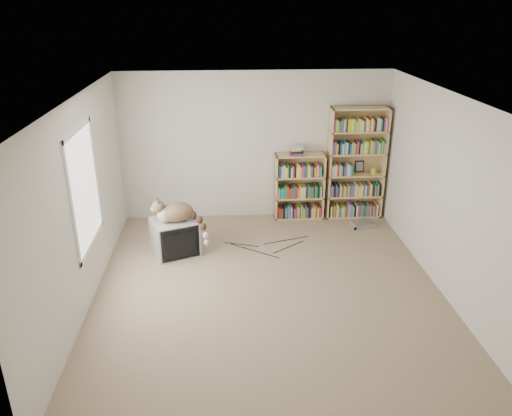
{
  "coord_description": "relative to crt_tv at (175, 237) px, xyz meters",
  "views": [
    {
      "loc": [
        -0.55,
        -5.62,
        3.51
      ],
      "look_at": [
        -0.09,
        1.0,
        0.75
      ],
      "focal_mm": 35.0,
      "sensor_mm": 36.0,
      "label": 1
    }
  ],
  "objects": [
    {
      "name": "wall_front",
      "position": [
        1.3,
        -3.64,
        0.98
      ],
      "size": [
        4.5,
        0.02,
        2.5
      ],
      "primitive_type": "cube",
      "color": "beige",
      "rests_on": "floor"
    },
    {
      "name": "crt_tv",
      "position": [
        0.0,
        0.0,
        0.0
      ],
      "size": [
        0.78,
        0.75,
        0.54
      ],
      "rotation": [
        0.0,
        0.0,
        0.38
      ],
      "color": "#9F9FA2",
      "rests_on": "floor"
    },
    {
      "name": "dvd_player",
      "position": [
        3.07,
        0.73,
        -0.23
      ],
      "size": [
        0.44,
        0.36,
        0.09
      ],
      "primitive_type": "cube",
      "rotation": [
        0.0,
        0.0,
        0.29
      ],
      "color": "#A9A8AD",
      "rests_on": "floor"
    },
    {
      "name": "book_stack",
      "position": [
        1.97,
        1.18,
        0.95
      ],
      "size": [
        0.2,
        0.26,
        0.14
      ],
      "primitive_type": "cube",
      "color": "#A82916",
      "rests_on": "bookcase_short"
    },
    {
      "name": "ceiling",
      "position": [
        1.3,
        -1.14,
        2.23
      ],
      "size": [
        4.5,
        5.0,
        0.02
      ],
      "primitive_type": "cube",
      "color": "white",
      "rests_on": "wall_back"
    },
    {
      "name": "framed_print",
      "position": [
        3.09,
        1.3,
        0.61
      ],
      "size": [
        0.15,
        0.05,
        0.2
      ],
      "primitive_type": "cube",
      "rotation": [
        -0.17,
        0.0,
        0.0
      ],
      "color": "black",
      "rests_on": "bookcase_tall"
    },
    {
      "name": "bookcase_short",
      "position": [
        2.05,
        1.22,
        0.26
      ],
      "size": [
        0.83,
        0.3,
        1.15
      ],
      "color": "tan",
      "rests_on": "floor"
    },
    {
      "name": "wall_right",
      "position": [
        3.55,
        -1.14,
        0.98
      ],
      "size": [
        0.02,
        5.0,
        2.5
      ],
      "primitive_type": "cube",
      "color": "beige",
      "rests_on": "floor"
    },
    {
      "name": "floor_cables",
      "position": [
        1.16,
        0.27,
        -0.26
      ],
      "size": [
        1.2,
        0.7,
        0.01
      ],
      "primitive_type": null,
      "color": "black",
      "rests_on": "floor"
    },
    {
      "name": "floor",
      "position": [
        1.3,
        -1.14,
        -0.27
      ],
      "size": [
        4.5,
        5.0,
        0.01
      ],
      "primitive_type": "cube",
      "color": "tan",
      "rests_on": "ground"
    },
    {
      "name": "bookcase_tall",
      "position": [
        3.0,
        1.22,
        0.64
      ],
      "size": [
        0.96,
        0.3,
        1.92
      ],
      "color": "tan",
      "rests_on": "floor"
    },
    {
      "name": "window",
      "position": [
        -0.94,
        -0.94,
        1.13
      ],
      "size": [
        0.02,
        1.22,
        1.52
      ],
      "primitive_type": "cube",
      "color": "white",
      "rests_on": "wall_left"
    },
    {
      "name": "wall_outlet",
      "position": [
        -0.94,
        0.34,
        0.05
      ],
      "size": [
        0.01,
        0.08,
        0.13
      ],
      "primitive_type": "cube",
      "color": "silver",
      "rests_on": "wall_left"
    },
    {
      "name": "wall_left",
      "position": [
        -0.95,
        -1.14,
        0.98
      ],
      "size": [
        0.02,
        5.0,
        2.5
      ],
      "primitive_type": "cube",
      "color": "beige",
      "rests_on": "floor"
    },
    {
      "name": "cat",
      "position": [
        0.11,
        -0.07,
        0.38
      ],
      "size": [
        0.83,
        0.55,
        0.62
      ],
      "rotation": [
        0.0,
        0.0,
        0.24
      ],
      "color": "#382816",
      "rests_on": "crt_tv"
    },
    {
      "name": "wall_back",
      "position": [
        1.3,
        1.36,
        0.98
      ],
      "size": [
        4.5,
        0.02,
        2.5
      ],
      "primitive_type": "cube",
      "color": "beige",
      "rests_on": "floor"
    },
    {
      "name": "green_mug",
      "position": [
        3.31,
        1.2,
        0.56
      ],
      "size": [
        0.09,
        0.09,
        0.1
      ],
      "primitive_type": "cylinder",
      "color": "#A0BB35",
      "rests_on": "bookcase_tall"
    }
  ]
}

